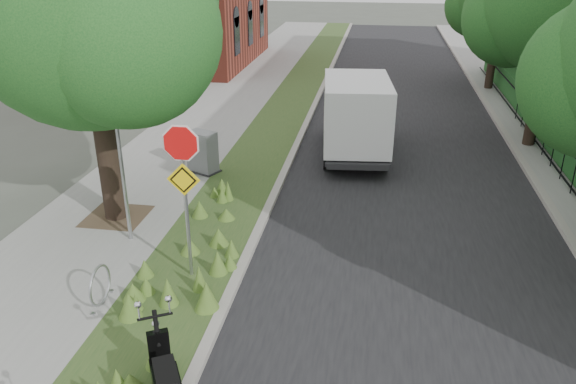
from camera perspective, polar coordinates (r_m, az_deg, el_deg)
name	(u,v)px	position (r m, az deg, el deg)	size (l,w,h in m)	color
ground	(254,303)	(10.67, -3.45, -11.21)	(120.00, 120.00, 0.00)	#4C5147
sidewalk_near	(198,129)	(20.45, -9.14, 6.31)	(3.50, 60.00, 0.12)	gray
verge	(273,133)	(19.79, -1.50, 6.01)	(2.00, 60.00, 0.12)	#2D4E21
kerb_near	(302,134)	(19.63, 1.39, 5.88)	(0.20, 60.00, 0.13)	#9E9991
road	(404,141)	(19.51, 11.66, 5.09)	(7.00, 60.00, 0.01)	black
kerb_far	(511,145)	(19.98, 21.76, 4.48)	(0.20, 60.00, 0.13)	#9E9991
footpath_far	(566,148)	(20.43, 26.40, 4.06)	(3.20, 60.00, 0.12)	gray
street_tree_main	(87,13)	(12.96, -19.77, 16.70)	(6.21, 5.54, 7.66)	black
bare_post	(120,154)	(12.22, -16.68, 3.71)	(0.08, 0.08, 4.00)	#A5A8AD
bike_hoop	(100,285)	(10.79, -18.56, -8.99)	(0.06, 0.78, 0.77)	#A5A8AD
sign_assembly	(183,171)	(10.42, -10.61, 2.07)	(0.94, 0.08, 3.22)	#A5A8AD
fence_far	(537,128)	(19.98, 23.98, 5.94)	(0.04, 24.00, 1.00)	black
hedge_far	(560,129)	(20.17, 25.90, 5.75)	(1.00, 24.00, 1.10)	#18451D
far_tree_b	(550,8)	(19.27, 25.05, 16.54)	(4.83, 4.31, 6.56)	black
box_truck	(355,113)	(17.56, 6.86, 8.02)	(2.28, 4.84, 2.12)	#262628
utility_cabinet	(202,153)	(16.20, -8.68, 3.97)	(1.05, 0.91, 1.18)	#262628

